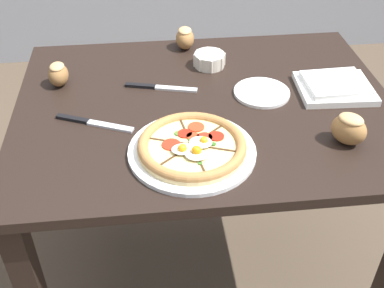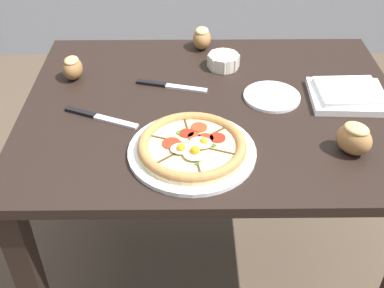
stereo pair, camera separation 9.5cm
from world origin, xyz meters
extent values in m
plane|color=brown|center=(0.00, 0.00, 0.00)|extent=(12.00, 12.00, 0.00)
cube|color=black|center=(0.00, 0.00, 0.71)|extent=(1.11, 0.85, 0.03)
cube|color=black|center=(-0.50, 0.37, 0.35)|extent=(0.06, 0.06, 0.70)
cube|color=black|center=(0.50, 0.37, 0.35)|extent=(0.06, 0.06, 0.70)
cylinder|color=white|center=(-0.07, -0.23, 0.73)|extent=(0.33, 0.33, 0.01)
cylinder|color=#E5C684|center=(-0.07, -0.23, 0.75)|extent=(0.28, 0.28, 0.01)
cylinder|color=#E0CC84|center=(-0.07, -0.23, 0.75)|extent=(0.23, 0.23, 0.00)
torus|color=#B27A42|center=(-0.07, -0.23, 0.76)|extent=(0.28, 0.28, 0.03)
cube|color=#472D19|center=(-0.06, -0.28, 0.76)|extent=(0.02, 0.12, 0.00)
cube|color=#472D19|center=(-0.01, -0.25, 0.76)|extent=(0.11, 0.05, 0.00)
cube|color=#472D19|center=(-0.02, -0.19, 0.76)|extent=(0.09, 0.08, 0.00)
cube|color=#472D19|center=(-0.08, -0.17, 0.76)|extent=(0.02, 0.12, 0.00)
cube|color=#472D19|center=(-0.12, -0.21, 0.76)|extent=(0.11, 0.05, 0.00)
cube|color=#472D19|center=(-0.11, -0.26, 0.76)|extent=(0.09, 0.08, 0.00)
cylinder|color=red|center=(-0.08, -0.18, 0.76)|extent=(0.04, 0.04, 0.00)
cylinder|color=red|center=(-0.06, -0.19, 0.76)|extent=(0.03, 0.03, 0.00)
cylinder|color=red|center=(-0.03, -0.20, 0.76)|extent=(0.04, 0.04, 0.00)
cylinder|color=red|center=(-0.05, -0.15, 0.76)|extent=(0.04, 0.04, 0.00)
cylinder|color=red|center=(0.00, -0.20, 0.76)|extent=(0.04, 0.04, 0.00)
cylinder|color=red|center=(-0.12, -0.22, 0.76)|extent=(0.05, 0.05, 0.00)
ellipsoid|color=white|center=(-0.06, -0.28, 0.76)|extent=(0.06, 0.05, 0.01)
sphere|color=orange|center=(-0.06, -0.27, 0.77)|extent=(0.03, 0.03, 0.03)
ellipsoid|color=white|center=(-0.04, -0.23, 0.76)|extent=(0.07, 0.06, 0.01)
sphere|color=#F4AD1E|center=(-0.04, -0.23, 0.77)|extent=(0.02, 0.02, 0.02)
ellipsoid|color=white|center=(-0.09, -0.25, 0.76)|extent=(0.06, 0.05, 0.01)
sphere|color=#F4AD1E|center=(-0.09, -0.25, 0.77)|extent=(0.02, 0.02, 0.02)
cylinder|color=#477A2D|center=(-0.06, -0.20, 0.76)|extent=(0.02, 0.02, 0.00)
cylinder|color=#386B23|center=(-0.05, -0.30, 0.76)|extent=(0.01, 0.01, 0.00)
cylinder|color=#477A2D|center=(-0.07, -0.17, 0.76)|extent=(0.01, 0.01, 0.00)
cylinder|color=#386B23|center=(-0.07, -0.26, 0.76)|extent=(0.02, 0.02, 0.00)
cylinder|color=#477A2D|center=(-0.07, -0.24, 0.76)|extent=(0.01, 0.01, 0.00)
cylinder|color=#386B23|center=(-0.01, -0.23, 0.76)|extent=(0.01, 0.01, 0.00)
cylinder|color=#386B23|center=(-0.07, -0.20, 0.76)|extent=(0.01, 0.01, 0.00)
cylinder|color=#477A2D|center=(-0.06, -0.18, 0.76)|extent=(0.01, 0.01, 0.00)
cylinder|color=#477A2D|center=(-0.10, -0.18, 0.76)|extent=(0.02, 0.02, 0.00)
cylinder|color=silver|center=(0.04, 0.22, 0.75)|extent=(0.10, 0.10, 0.04)
cylinder|color=gold|center=(0.04, 0.22, 0.76)|extent=(0.08, 0.08, 0.02)
cylinder|color=silver|center=(0.09, 0.22, 0.75)|extent=(0.01, 0.01, 0.04)
cylinder|color=silver|center=(0.08, 0.25, 0.75)|extent=(0.01, 0.01, 0.04)
cylinder|color=silver|center=(0.04, 0.27, 0.75)|extent=(0.01, 0.01, 0.04)
cylinder|color=silver|center=(0.01, 0.25, 0.75)|extent=(0.01, 0.01, 0.04)
cylinder|color=silver|center=(-0.01, 0.22, 0.75)|extent=(0.01, 0.01, 0.04)
cylinder|color=silver|center=(0.01, 0.19, 0.75)|extent=(0.01, 0.01, 0.04)
cylinder|color=silver|center=(0.04, 0.17, 0.75)|extent=(0.01, 0.01, 0.04)
cylinder|color=silver|center=(0.08, 0.19, 0.75)|extent=(0.01, 0.01, 0.04)
cube|color=white|center=(0.40, 0.02, 0.74)|extent=(0.23, 0.20, 0.02)
cube|color=white|center=(0.40, 0.02, 0.76)|extent=(0.18, 0.16, 0.02)
ellipsoid|color=#A3703D|center=(0.34, -0.22, 0.77)|extent=(0.12, 0.12, 0.08)
ellipsoid|color=tan|center=(0.34, -0.22, 0.80)|extent=(0.08, 0.08, 0.02)
ellipsoid|color=#A3703D|center=(-0.03, 0.36, 0.76)|extent=(0.07, 0.09, 0.07)
ellipsoid|color=tan|center=(-0.03, 0.36, 0.79)|extent=(0.05, 0.06, 0.02)
ellipsoid|color=olive|center=(-0.43, 0.15, 0.76)|extent=(0.06, 0.08, 0.07)
ellipsoid|color=tan|center=(-0.43, 0.15, 0.79)|extent=(0.05, 0.06, 0.02)
cube|color=silver|center=(-0.08, 0.08, 0.73)|extent=(0.13, 0.05, 0.01)
cube|color=black|center=(-0.19, 0.11, 0.73)|extent=(0.09, 0.04, 0.01)
cube|color=silver|center=(-0.27, -0.09, 0.73)|extent=(0.13, 0.07, 0.01)
cube|color=black|center=(-0.38, -0.04, 0.73)|extent=(0.09, 0.05, 0.01)
cylinder|color=white|center=(0.17, 0.03, 0.73)|extent=(0.17, 0.17, 0.01)
camera|label=1|loc=(-0.17, -1.17, 1.50)|focal=45.00mm
camera|label=2|loc=(-0.08, -1.17, 1.50)|focal=45.00mm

